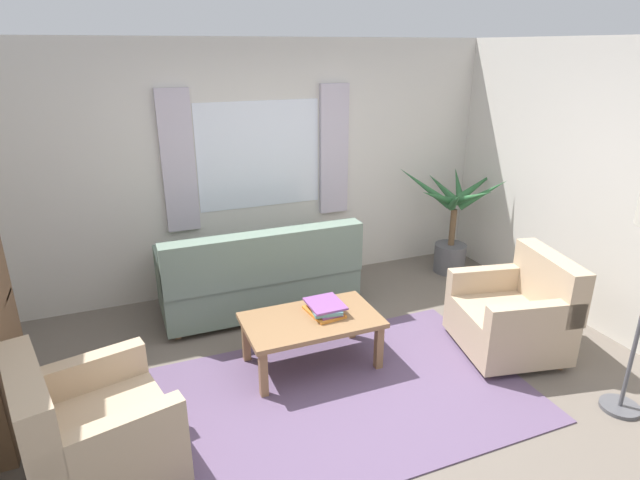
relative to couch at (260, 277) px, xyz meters
The scene contains 11 objects.
ground_plane 1.62m from the couch, 81.82° to the right, with size 6.24×6.24×0.00m, color #6B6056.
wall_back 1.19m from the couch, 72.30° to the left, with size 5.32×0.12×2.60m, color silver.
wall_right 3.41m from the couch, 28.38° to the right, with size 0.12×4.40×2.60m, color silver.
window_with_curtains 1.27m from the couch, 70.08° to the left, with size 1.98×0.07×1.40m.
area_rug 1.62m from the couch, 81.82° to the right, with size 2.80×1.81×0.01m, color #604C6B.
couch is the anchor object (origin of this frame).
armchair_left 2.31m from the couch, 131.77° to the right, with size 0.99×1.01×0.88m.
armchair_right 2.39m from the couch, 39.70° to the right, with size 0.97×0.99×0.88m.
coffee_table 1.09m from the couch, 82.95° to the right, with size 1.10×0.64×0.44m.
book_stack_on_table 1.07m from the couch, 75.40° to the right, with size 0.30×0.38×0.09m.
potted_plant 2.36m from the couch, ahead, with size 1.24×1.25×1.25m.
Camera 1 is at (-1.42, -3.00, 2.52)m, focal length 29.12 mm.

